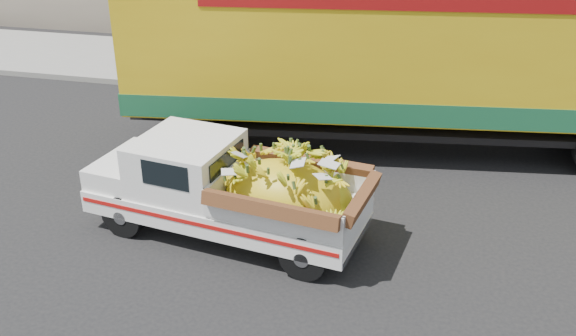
# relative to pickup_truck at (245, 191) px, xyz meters

# --- Properties ---
(ground) EXTENTS (100.00, 100.00, 0.00)m
(ground) POSITION_rel_pickup_truck_xyz_m (0.37, 0.34, -0.85)
(ground) COLOR black
(ground) RESTS_ON ground
(curb) EXTENTS (60.00, 0.25, 0.15)m
(curb) POSITION_rel_pickup_truck_xyz_m (0.37, 6.73, -0.77)
(curb) COLOR gray
(curb) RESTS_ON ground
(sidewalk) EXTENTS (60.00, 4.00, 0.14)m
(sidewalk) POSITION_rel_pickup_truck_xyz_m (0.37, 8.83, -0.78)
(sidewalk) COLOR gray
(sidewalk) RESTS_ON ground
(pickup_truck) EXTENTS (4.68, 2.30, 1.57)m
(pickup_truck) POSITION_rel_pickup_truck_xyz_m (0.00, 0.00, 0.00)
(pickup_truck) COLOR black
(pickup_truck) RESTS_ON ground
(semi_trailer) EXTENTS (12.05, 4.13, 3.80)m
(semi_trailer) POSITION_rel_pickup_truck_xyz_m (2.43, 4.28, 1.28)
(semi_trailer) COLOR black
(semi_trailer) RESTS_ON ground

